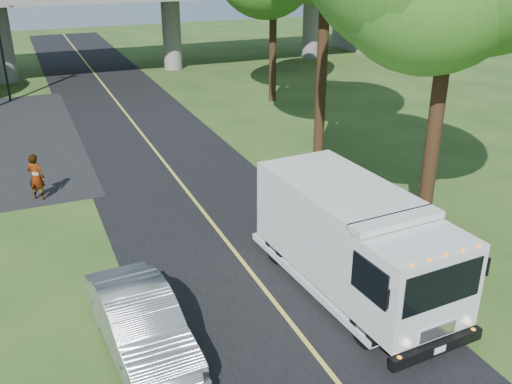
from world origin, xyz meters
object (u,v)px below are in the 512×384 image
step_van (352,239)px  pedestrian (36,177)px  traffic_signal (1,49)px  silver_sedan (141,324)px

step_van → pedestrian: bearing=123.5°
traffic_signal → pedestrian: bearing=-87.7°
silver_sedan → pedestrian: pedestrian is taller
silver_sedan → pedestrian: 10.39m
pedestrian → traffic_signal: bearing=-55.0°
silver_sedan → pedestrian: bearing=94.5°
silver_sedan → step_van: bearing=-1.3°
traffic_signal → silver_sedan: 26.73m
step_van → silver_sedan: (-5.88, -0.36, -0.84)m
traffic_signal → pedestrian: 16.44m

